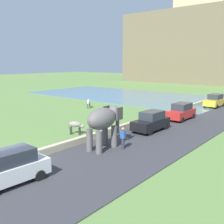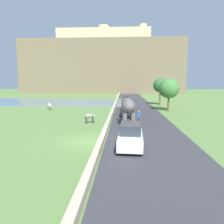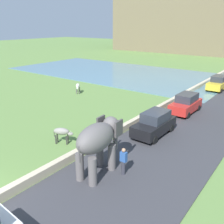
{
  "view_description": "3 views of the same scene",
  "coord_description": "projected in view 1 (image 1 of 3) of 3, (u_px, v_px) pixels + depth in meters",
  "views": [
    {
      "loc": [
        15.38,
        -7.95,
        6.11
      ],
      "look_at": [
        -0.37,
        11.2,
        1.42
      ],
      "focal_mm": 42.54,
      "sensor_mm": 36.0,
      "label": 1
    },
    {
      "loc": [
        2.92,
        -16.09,
        4.85
      ],
      "look_at": [
        1.53,
        8.19,
        1.18
      ],
      "focal_mm": 33.0,
      "sensor_mm": 36.0,
      "label": 2
    },
    {
      "loc": [
        11.21,
        -3.46,
        7.85
      ],
      "look_at": [
        0.73,
        10.47,
        1.69
      ],
      "focal_mm": 40.21,
      "sensor_mm": 36.0,
      "label": 3
    }
  ],
  "objects": [
    {
      "name": "person_beside_elephant",
      "position": [
        123.0,
        138.0,
        18.58
      ],
      "size": [
        0.36,
        0.22,
        1.63
      ],
      "color": "#33333D",
      "rests_on": "ground"
    },
    {
      "name": "cow_white",
      "position": [
        89.0,
        102.0,
        35.61
      ],
      "size": [
        1.14,
        1.28,
        1.15
      ],
      "color": "silver",
      "rests_on": "ground"
    },
    {
      "name": "car_yellow",
      "position": [
        215.0,
        101.0,
        36.31
      ],
      "size": [
        1.86,
        4.03,
        1.8
      ],
      "color": "gold",
      "rests_on": "ground"
    },
    {
      "name": "barrier_wall",
      "position": [
        161.0,
        115.0,
        29.64
      ],
      "size": [
        0.4,
        110.0,
        0.51
      ],
      "primitive_type": "cube",
      "color": "beige",
      "rests_on": "ground"
    },
    {
      "name": "elephant",
      "position": [
        104.0,
        121.0,
        18.6
      ],
      "size": [
        1.56,
        3.5,
        2.99
      ],
      "color": "#605B5B",
      "rests_on": "ground"
    },
    {
      "name": "car_white",
      "position": [
        9.0,
        168.0,
        13.27
      ],
      "size": [
        1.95,
        4.08,
        1.8
      ],
      "color": "white",
      "rests_on": "ground"
    },
    {
      "name": "car_black",
      "position": [
        151.0,
        121.0,
        23.64
      ],
      "size": [
        1.85,
        4.03,
        1.8
      ],
      "color": "black",
      "rests_on": "ground"
    },
    {
      "name": "cow_grey",
      "position": [
        76.0,
        125.0,
        22.54
      ],
      "size": [
        1.38,
        0.95,
        1.15
      ],
      "color": "gray",
      "rests_on": "ground"
    },
    {
      "name": "lake",
      "position": [
        123.0,
        95.0,
        49.06
      ],
      "size": [
        36.0,
        18.0,
        0.08
      ],
      "primitive_type": "cube",
      "color": "slate",
      "rests_on": "ground"
    },
    {
      "name": "road_surface",
      "position": [
        201.0,
        119.0,
        28.82
      ],
      "size": [
        7.0,
        120.0,
        0.06
      ],
      "primitive_type": "cube",
      "color": "#38383D",
      "rests_on": "ground"
    },
    {
      "name": "ground_plane",
      "position": [
        4.0,
        160.0,
        16.77
      ],
      "size": [
        220.0,
        220.0,
        0.0
      ],
      "primitive_type": "plane",
      "color": "#608442"
    },
    {
      "name": "car_red",
      "position": [
        181.0,
        112.0,
        28.29
      ],
      "size": [
        1.83,
        4.02,
        1.8
      ],
      "color": "red",
      "rests_on": "ground"
    }
  ]
}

